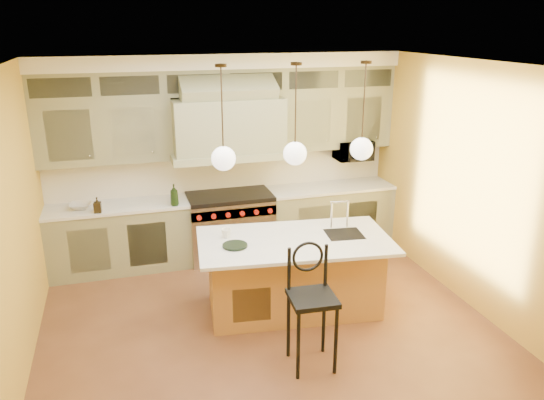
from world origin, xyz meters
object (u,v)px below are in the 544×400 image
object	(u,v)px
counter_stool	(311,299)
kitchen_island	(294,272)
range	(230,225)
microwave	(353,150)

from	to	relation	value
counter_stool	kitchen_island	bearing A→B (deg)	83.95
range	microwave	world-z (taller)	microwave
kitchen_island	counter_stool	world-z (taller)	kitchen_island
range	counter_stool	size ratio (longest dim) A/B	0.95
range	kitchen_island	bearing A→B (deg)	-76.57
kitchen_island	microwave	world-z (taller)	microwave
kitchen_island	counter_stool	size ratio (longest dim) A/B	1.84
range	kitchen_island	size ratio (longest dim) A/B	0.51
counter_stool	microwave	world-z (taller)	microwave
range	kitchen_island	world-z (taller)	kitchen_island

